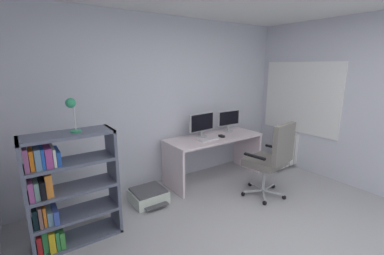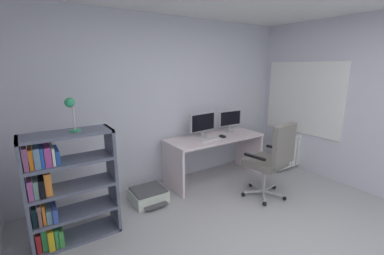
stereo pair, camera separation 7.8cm
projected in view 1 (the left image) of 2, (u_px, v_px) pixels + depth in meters
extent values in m
cube|color=silver|center=(164.00, 102.00, 4.09)|extent=(4.52, 0.10, 2.58)
cube|color=white|center=(300.00, 98.00, 4.62)|extent=(0.01, 1.38, 1.16)
cube|color=white|center=(300.00, 98.00, 4.62)|extent=(0.02, 1.46, 1.24)
cube|color=silver|center=(214.00, 137.00, 4.24)|extent=(1.61, 0.65, 0.04)
cube|color=silver|center=(173.00, 169.00, 3.89)|extent=(0.04, 0.62, 0.69)
cube|color=silver|center=(247.00, 150.00, 4.76)|extent=(0.04, 0.62, 0.69)
cylinder|color=#B2B5B7|center=(201.00, 136.00, 4.24)|extent=(0.18, 0.18, 0.01)
cylinder|color=#B2B5B7|center=(202.00, 133.00, 4.23)|extent=(0.03, 0.03, 0.10)
cube|color=#B7BABC|center=(202.00, 122.00, 4.18)|extent=(0.49, 0.08, 0.29)
cube|color=black|center=(202.00, 122.00, 4.17)|extent=(0.46, 0.05, 0.26)
cylinder|color=#B2B5B7|center=(228.00, 131.00, 4.56)|extent=(0.18, 0.18, 0.01)
cylinder|color=#B2B5B7|center=(228.00, 127.00, 4.55)|extent=(0.03, 0.03, 0.12)
cube|color=#B7BABC|center=(229.00, 118.00, 4.51)|extent=(0.45, 0.05, 0.25)
cube|color=black|center=(229.00, 118.00, 4.49)|extent=(0.42, 0.02, 0.23)
cube|color=silver|center=(209.00, 139.00, 4.03)|extent=(0.35, 0.15, 0.02)
cube|color=black|center=(222.00, 136.00, 4.19)|extent=(0.07, 0.10, 0.03)
cube|color=#B7BABC|center=(268.00, 187.00, 3.93)|extent=(0.30, 0.08, 0.02)
sphere|color=black|center=(273.00, 186.00, 4.04)|extent=(0.06, 0.06, 0.06)
cube|color=#B7BABC|center=(256.00, 186.00, 3.96)|extent=(0.08, 0.30, 0.02)
sphere|color=black|center=(250.00, 184.00, 4.10)|extent=(0.06, 0.06, 0.06)
cube|color=#B7BABC|center=(253.00, 191.00, 3.81)|extent=(0.28, 0.16, 0.02)
sphere|color=black|center=(243.00, 194.00, 3.80)|extent=(0.06, 0.06, 0.06)
cube|color=#B7BABC|center=(264.00, 195.00, 3.68)|extent=(0.23, 0.24, 0.02)
sphere|color=black|center=(265.00, 203.00, 3.55)|extent=(0.06, 0.06, 0.06)
cube|color=#B7BABC|center=(273.00, 192.00, 3.76)|extent=(0.17, 0.28, 0.02)
sphere|color=black|center=(284.00, 197.00, 3.70)|extent=(0.06, 0.06, 0.06)
cylinder|color=#B7BABC|center=(264.00, 178.00, 3.78)|extent=(0.04, 0.04, 0.39)
cube|color=slate|center=(265.00, 162.00, 3.72)|extent=(0.58, 0.53, 0.10)
cube|color=slate|center=(284.00, 144.00, 3.47)|extent=(0.48, 0.14, 0.54)
cube|color=black|center=(255.00, 156.00, 3.50)|extent=(0.09, 0.32, 0.03)
cube|color=black|center=(276.00, 148.00, 3.88)|extent=(0.09, 0.32, 0.03)
cube|color=slate|center=(26.00, 200.00, 2.50)|extent=(0.03, 0.35, 1.20)
cube|color=slate|center=(113.00, 179.00, 2.96)|extent=(0.03, 0.35, 1.20)
cube|color=slate|center=(67.00, 135.00, 2.59)|extent=(0.88, 0.35, 0.03)
cube|color=slate|center=(79.00, 237.00, 2.87)|extent=(0.88, 0.35, 0.03)
cube|color=slate|center=(76.00, 213.00, 2.80)|extent=(0.82, 0.35, 0.03)
cube|color=slate|center=(74.00, 188.00, 2.73)|extent=(0.82, 0.35, 0.03)
cube|color=slate|center=(70.00, 162.00, 2.66)|extent=(0.82, 0.35, 0.03)
cube|color=red|center=(39.00, 241.00, 2.64)|extent=(0.04, 0.27, 0.20)
cube|color=#34944E|center=(44.00, 237.00, 2.67)|extent=(0.05, 0.25, 0.22)
cube|color=gold|center=(51.00, 237.00, 2.68)|extent=(0.06, 0.30, 0.22)
cube|color=#348A47|center=(56.00, 235.00, 2.72)|extent=(0.03, 0.30, 0.20)
cube|color=#3C903F|center=(61.00, 234.00, 2.75)|extent=(0.04, 0.32, 0.18)
cube|color=black|center=(34.00, 215.00, 2.56)|extent=(0.04, 0.27, 0.20)
cube|color=#7A5751|center=(39.00, 213.00, 2.59)|extent=(0.03, 0.30, 0.22)
cube|color=orange|center=(44.00, 212.00, 2.61)|extent=(0.03, 0.29, 0.20)
cube|color=#628C9E|center=(49.00, 213.00, 2.64)|extent=(0.05, 0.30, 0.14)
cube|color=#364FA6|center=(55.00, 212.00, 2.66)|extent=(0.05, 0.31, 0.15)
cube|color=#9D4B8C|center=(30.00, 188.00, 2.49)|extent=(0.04, 0.28, 0.19)
cube|color=gray|center=(36.00, 188.00, 2.52)|extent=(0.04, 0.28, 0.18)
cube|color=black|center=(42.00, 186.00, 2.55)|extent=(0.05, 0.31, 0.18)
cube|color=orange|center=(48.00, 182.00, 2.58)|extent=(0.06, 0.27, 0.23)
cube|color=#894977|center=(25.00, 158.00, 2.42)|extent=(0.04, 0.29, 0.22)
cube|color=orange|center=(31.00, 158.00, 2.45)|extent=(0.04, 0.25, 0.19)
cube|color=#6183A0|center=(37.00, 157.00, 2.48)|extent=(0.05, 0.28, 0.20)
cube|color=#1C4EB4|center=(42.00, 156.00, 2.50)|extent=(0.03, 0.28, 0.20)
cube|color=#9E4089|center=(48.00, 156.00, 2.52)|extent=(0.06, 0.27, 0.19)
cube|color=silver|center=(53.00, 155.00, 2.56)|extent=(0.03, 0.28, 0.18)
cube|color=#1F4CA7|center=(57.00, 156.00, 2.58)|extent=(0.04, 0.27, 0.14)
cylinder|color=#2E9A65|center=(76.00, 131.00, 2.63)|extent=(0.11, 0.11, 0.02)
cylinder|color=silver|center=(75.00, 118.00, 2.60)|extent=(0.01, 0.01, 0.25)
sphere|color=#2E9A65|center=(71.00, 103.00, 2.55)|extent=(0.10, 0.10, 0.10)
cube|color=silver|center=(148.00, 196.00, 3.63)|extent=(0.46, 0.43, 0.16)
cube|color=#4C4C51|center=(148.00, 190.00, 3.61)|extent=(0.42, 0.39, 0.02)
cube|color=#4C4C51|center=(157.00, 206.00, 3.43)|extent=(0.32, 0.10, 0.01)
cube|color=white|center=(278.00, 154.00, 4.57)|extent=(0.09, 0.10, 0.57)
cube|color=white|center=(282.00, 152.00, 4.63)|extent=(0.09, 0.10, 0.57)
cube|color=white|center=(286.00, 151.00, 4.70)|extent=(0.09, 0.10, 0.57)
cube|color=white|center=(290.00, 150.00, 4.76)|extent=(0.09, 0.10, 0.57)
cube|color=white|center=(294.00, 149.00, 4.83)|extent=(0.09, 0.10, 0.57)
cube|color=white|center=(298.00, 148.00, 4.89)|extent=(0.09, 0.10, 0.57)
cube|color=white|center=(302.00, 147.00, 4.96)|extent=(0.09, 0.10, 0.57)
cube|color=white|center=(305.00, 146.00, 5.02)|extent=(0.09, 0.10, 0.57)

